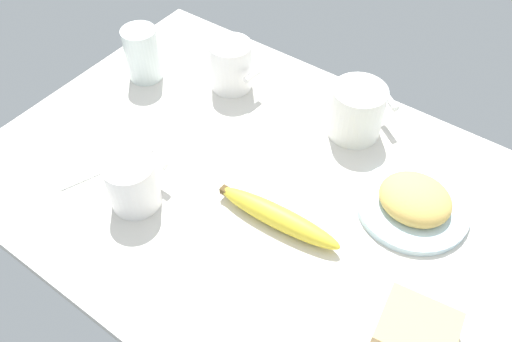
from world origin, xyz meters
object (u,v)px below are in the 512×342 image
(plate_of_food, at_px, (414,202))
(banana, at_px, (278,217))
(paper_napkin, at_px, (91,141))
(coffee_mug_spare, at_px, (231,65))
(sandwich_main, at_px, (416,332))
(coffee_mug_black, at_px, (133,183))
(coffee_mug_milky, at_px, (357,110))
(glass_of_milk, at_px, (143,57))

(plate_of_food, xyz_separation_m, banana, (-0.16, -0.15, -0.00))
(banana, distance_m, paper_napkin, 0.37)
(coffee_mug_spare, xyz_separation_m, sandwich_main, (0.51, -0.27, -0.03))
(plate_of_food, distance_m, banana, 0.21)
(sandwich_main, xyz_separation_m, banana, (-0.25, 0.05, -0.00))
(plate_of_food, bearing_deg, paper_napkin, -159.72)
(coffee_mug_spare, height_order, sandwich_main, coffee_mug_spare)
(paper_napkin, bearing_deg, banana, 7.10)
(coffee_mug_black, distance_m, coffee_mug_milky, 0.40)
(coffee_mug_spare, bearing_deg, coffee_mug_black, -80.54)
(sandwich_main, xyz_separation_m, paper_napkin, (-0.61, 0.00, -0.02))
(coffee_mug_milky, xyz_separation_m, sandwich_main, (0.25, -0.30, -0.03))
(coffee_mug_milky, height_order, paper_napkin, coffee_mug_milky)
(coffee_mug_black, distance_m, sandwich_main, 0.46)
(plate_of_food, bearing_deg, glass_of_milk, -179.79)
(paper_napkin, bearing_deg, sandwich_main, -0.42)
(plate_of_food, distance_m, coffee_mug_milky, 0.19)
(glass_of_milk, xyz_separation_m, banana, (0.41, -0.15, -0.03))
(banana, xyz_separation_m, paper_napkin, (-0.37, -0.05, -0.02))
(coffee_mug_milky, relative_size, paper_napkin, 0.71)
(sandwich_main, distance_m, paper_napkin, 0.61)
(coffee_mug_milky, bearing_deg, banana, -88.84)
(coffee_mug_spare, height_order, glass_of_milk, glass_of_milk)
(coffee_mug_black, height_order, coffee_mug_spare, coffee_mug_spare)
(paper_napkin, bearing_deg, coffee_mug_milky, 38.99)
(glass_of_milk, bearing_deg, plate_of_food, 0.21)
(plate_of_food, relative_size, sandwich_main, 1.66)
(banana, bearing_deg, paper_napkin, -172.90)
(coffee_mug_spare, relative_size, paper_napkin, 0.62)
(plate_of_food, xyz_separation_m, paper_napkin, (-0.52, -0.19, -0.02))
(coffee_mug_milky, xyz_separation_m, coffee_mug_spare, (-0.25, -0.03, -0.00))
(glass_of_milk, height_order, paper_napkin, glass_of_milk)
(sandwich_main, bearing_deg, glass_of_milk, 163.55)
(coffee_mug_spare, xyz_separation_m, glass_of_milk, (-0.16, -0.08, -0.00))
(coffee_mug_spare, distance_m, paper_napkin, 0.29)
(coffee_mug_milky, bearing_deg, glass_of_milk, -165.98)
(banana, bearing_deg, plate_of_food, 43.52)
(coffee_mug_black, bearing_deg, banana, 24.50)
(coffee_mug_milky, xyz_separation_m, banana, (0.01, -0.25, -0.03))
(coffee_mug_black, height_order, coffee_mug_milky, coffee_mug_milky)
(coffee_mug_black, relative_size, sandwich_main, 0.95)
(plate_of_food, bearing_deg, sandwich_main, -65.17)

